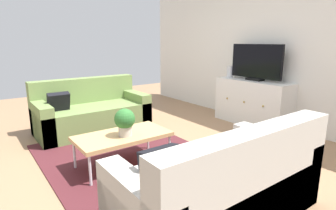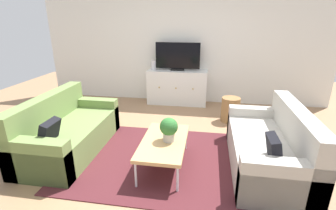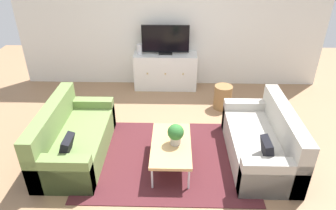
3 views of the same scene
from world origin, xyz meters
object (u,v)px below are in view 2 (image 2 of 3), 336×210
couch_right_side (272,149)px  potted_plant (169,128)px  coffee_table (164,142)px  flat_screen_tv (178,57)px  glass_vase (153,65)px  tv_console (177,87)px  wicker_basket (230,109)px  couch_left_side (65,133)px

couch_right_side → potted_plant: (-1.31, -0.18, 0.27)m
coffee_table → potted_plant: (0.06, 0.00, 0.20)m
potted_plant → flat_screen_tv: bearing=94.9°
couch_right_side → glass_vase: (-2.07, 2.37, 0.59)m
potted_plant → tv_console: bearing=95.0°
flat_screen_tv → glass_vase: flat_screen_tv is taller
couch_right_side → wicker_basket: 1.56m
coffee_table → wicker_basket: wicker_basket is taller
flat_screen_tv → couch_left_side: bearing=-119.1°
flat_screen_tv → wicker_basket: flat_screen_tv is taller
couch_left_side → potted_plant: couch_left_side is taller
coffee_table → potted_plant: potted_plant is taller
couch_left_side → flat_screen_tv: (1.33, 2.39, 0.78)m
flat_screen_tv → couch_right_side: bearing=-57.4°
couch_left_side → potted_plant: size_ratio=5.44×
coffee_table → flat_screen_tv: flat_screen_tv is taller
couch_right_side → coffee_table: 1.39m
flat_screen_tv → glass_vase: size_ratio=4.67×
tv_console → couch_right_side: bearing=-57.1°
tv_console → flat_screen_tv: flat_screen_tv is taller
couch_left_side → tv_console: (1.33, 2.37, 0.10)m
couch_left_side → coffee_table: (1.49, -0.19, 0.07)m
glass_vase → tv_console: bearing=-0.0°
coffee_table → flat_screen_tv: size_ratio=1.09×
wicker_basket → tv_console: bearing=142.2°
couch_right_side → tv_console: couch_right_side is taller
couch_left_side → coffee_table: bearing=-7.1°
couch_right_side → glass_vase: size_ratio=8.17×
couch_left_side → tv_console: size_ratio=1.29×
glass_vase → wicker_basket: 1.98m
couch_left_side → coffee_table: couch_left_side is taller
glass_vase → coffee_table: bearing=-74.7°
couch_right_side → coffee_table: (-1.37, -0.19, 0.07)m
coffee_table → tv_console: bearing=93.6°
couch_right_side → glass_vase: bearing=131.1°
coffee_table → glass_vase: bearing=105.3°
couch_right_side → tv_console: 2.83m
coffee_table → wicker_basket: 1.95m
wicker_basket → glass_vase: bearing=152.4°
tv_console → glass_vase: 0.72m
couch_left_side → coffee_table: size_ratio=1.61×
tv_console → wicker_basket: tv_console is taller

